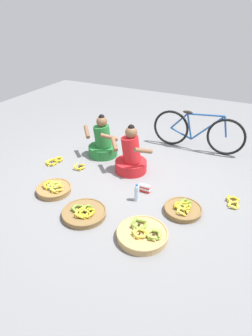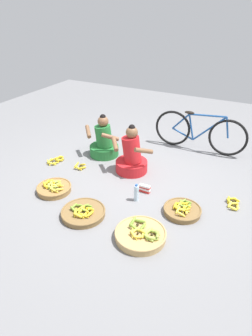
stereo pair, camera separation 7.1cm
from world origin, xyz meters
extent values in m
plane|color=slate|center=(0.00, 0.00, 0.00)|extent=(10.00, 10.00, 0.00)
cylinder|color=red|center=(-0.16, 0.30, 0.09)|extent=(0.52, 0.52, 0.18)
cylinder|color=red|center=(-0.16, 0.30, 0.39)|extent=(0.35, 0.30, 0.46)
sphere|color=brown|center=(-0.16, 0.30, 0.69)|extent=(0.19, 0.19, 0.19)
sphere|color=black|center=(-0.16, 0.30, 0.76)|extent=(0.10, 0.10, 0.10)
cylinder|color=brown|center=(-0.41, 0.21, 0.47)|extent=(0.25, 0.28, 0.16)
cylinder|color=brown|center=(0.10, 0.20, 0.47)|extent=(0.25, 0.28, 0.16)
cylinder|color=#237233|center=(-0.85, 0.59, 0.09)|extent=(0.52, 0.52, 0.18)
cylinder|color=#237233|center=(-0.85, 0.59, 0.37)|extent=(0.33, 0.29, 0.41)
sphere|color=brown|center=(-0.85, 0.59, 0.65)|extent=(0.19, 0.19, 0.19)
sphere|color=black|center=(-0.85, 0.59, 0.72)|extent=(0.10, 0.10, 0.10)
cylinder|color=brown|center=(-1.11, 0.49, 0.45)|extent=(0.25, 0.28, 0.16)
cylinder|color=brown|center=(-0.64, 0.46, 0.45)|extent=(0.30, 0.21, 0.16)
torus|color=black|center=(0.09, 1.56, 0.34)|extent=(0.68, 0.05, 0.68)
torus|color=black|center=(1.11, 1.58, 0.34)|extent=(0.68, 0.05, 0.68)
cylinder|color=#1E4C8C|center=(0.76, 1.57, 0.45)|extent=(0.55, 0.04, 0.55)
cylinder|color=#1E4C8C|center=(0.44, 1.57, 0.43)|extent=(0.15, 0.03, 0.49)
cylinder|color=#1E4C8C|center=(0.70, 1.57, 0.69)|extent=(0.65, 0.04, 0.08)
cylinder|color=#1E4C8C|center=(0.29, 1.57, 0.27)|extent=(0.42, 0.04, 0.18)
cylinder|color=#1E4C8C|center=(0.23, 1.57, 0.50)|extent=(0.31, 0.04, 0.35)
cylinder|color=#1E4C8C|center=(1.07, 1.58, 0.53)|extent=(0.11, 0.03, 0.38)
ellipsoid|color=black|center=(0.38, 1.57, 0.70)|extent=(0.18, 0.08, 0.05)
cylinder|color=tan|center=(0.64, -1.06, 0.04)|extent=(0.60, 0.60, 0.09)
torus|color=tan|center=(0.64, -1.06, 0.09)|extent=(0.61, 0.61, 0.02)
ellipsoid|color=#9EB747|center=(0.85, -1.05, 0.12)|extent=(0.07, 0.15, 0.09)
ellipsoid|color=#9EB747|center=(0.82, -1.01, 0.12)|extent=(0.14, 0.12, 0.08)
ellipsoid|color=#9EB747|center=(0.78, -1.00, 0.11)|extent=(0.15, 0.05, 0.07)
ellipsoid|color=#9EB747|center=(0.72, -1.04, 0.12)|extent=(0.09, 0.15, 0.08)
ellipsoid|color=#9EB747|center=(0.73, -1.10, 0.11)|extent=(0.12, 0.14, 0.06)
ellipsoid|color=#9EB747|center=(0.77, -1.13, 0.11)|extent=(0.15, 0.07, 0.06)
ellipsoid|color=#9EB747|center=(0.82, -1.12, 0.12)|extent=(0.15, 0.12, 0.09)
sphere|color=#382D19|center=(0.78, -1.06, 0.12)|extent=(0.04, 0.04, 0.04)
ellipsoid|color=olive|center=(0.63, -0.98, 0.11)|extent=(0.04, 0.16, 0.07)
ellipsoid|color=olive|center=(0.56, -0.91, 0.11)|extent=(0.16, 0.04, 0.07)
ellipsoid|color=olive|center=(0.49, -0.97, 0.13)|extent=(0.05, 0.16, 0.10)
ellipsoid|color=olive|center=(0.55, -1.05, 0.12)|extent=(0.17, 0.06, 0.08)
sphere|color=#382D19|center=(0.56, -0.98, 0.12)|extent=(0.03, 0.03, 0.03)
ellipsoid|color=yellow|center=(0.69, -1.10, 0.11)|extent=(0.06, 0.14, 0.05)
ellipsoid|color=yellow|center=(0.65, -1.06, 0.11)|extent=(0.14, 0.09, 0.07)
ellipsoid|color=yellow|center=(0.63, -1.05, 0.11)|extent=(0.14, 0.03, 0.06)
ellipsoid|color=yellow|center=(0.57, -1.09, 0.11)|extent=(0.08, 0.14, 0.06)
ellipsoid|color=yellow|center=(0.57, -1.14, 0.12)|extent=(0.09, 0.14, 0.08)
ellipsoid|color=yellow|center=(0.60, -1.17, 0.12)|extent=(0.14, 0.08, 0.08)
ellipsoid|color=yellow|center=(0.67, -1.16, 0.11)|extent=(0.12, 0.12, 0.07)
sphere|color=#382D19|center=(0.63, -1.11, 0.11)|extent=(0.03, 0.03, 0.03)
cylinder|color=olive|center=(-0.91, -0.76, 0.04)|extent=(0.49, 0.49, 0.08)
torus|color=olive|center=(-0.91, -0.76, 0.08)|extent=(0.51, 0.51, 0.02)
ellipsoid|color=yellow|center=(-0.75, -0.81, 0.11)|extent=(0.07, 0.15, 0.09)
ellipsoid|color=yellow|center=(-0.80, -0.73, 0.11)|extent=(0.16, 0.07, 0.09)
ellipsoid|color=yellow|center=(-0.88, -0.76, 0.10)|extent=(0.10, 0.15, 0.07)
ellipsoid|color=yellow|center=(-0.87, -0.84, 0.11)|extent=(0.13, 0.14, 0.09)
ellipsoid|color=yellow|center=(-0.81, -0.86, 0.11)|extent=(0.16, 0.05, 0.08)
sphere|color=#382D19|center=(-0.82, -0.79, 0.10)|extent=(0.03, 0.03, 0.03)
ellipsoid|color=yellow|center=(-0.85, -0.70, 0.11)|extent=(0.06, 0.13, 0.08)
ellipsoid|color=yellow|center=(-0.86, -0.68, 0.11)|extent=(0.11, 0.11, 0.08)
ellipsoid|color=yellow|center=(-0.90, -0.66, 0.11)|extent=(0.12, 0.04, 0.08)
ellipsoid|color=yellow|center=(-0.95, -0.69, 0.10)|extent=(0.09, 0.12, 0.06)
ellipsoid|color=yellow|center=(-0.95, -0.73, 0.11)|extent=(0.06, 0.13, 0.08)
ellipsoid|color=yellow|center=(-0.91, -0.77, 0.10)|extent=(0.12, 0.06, 0.06)
ellipsoid|color=yellow|center=(-0.87, -0.75, 0.11)|extent=(0.12, 0.11, 0.08)
sphere|color=#382D19|center=(-0.90, -0.71, 0.11)|extent=(0.04, 0.04, 0.04)
ellipsoid|color=gold|center=(-0.91, -0.76, 0.10)|extent=(0.06, 0.15, 0.06)
ellipsoid|color=gold|center=(-0.95, -0.71, 0.11)|extent=(0.14, 0.10, 0.09)
ellipsoid|color=gold|center=(-1.02, -0.72, 0.11)|extent=(0.13, 0.13, 0.09)
ellipsoid|color=gold|center=(-1.04, -0.76, 0.11)|extent=(0.05, 0.15, 0.08)
ellipsoid|color=gold|center=(-1.00, -0.83, 0.11)|extent=(0.15, 0.10, 0.09)
ellipsoid|color=gold|center=(-0.95, -0.83, 0.10)|extent=(0.15, 0.10, 0.06)
sphere|color=#382D19|center=(-0.98, -0.77, 0.10)|extent=(0.03, 0.03, 0.03)
ellipsoid|color=#9EB747|center=(-0.85, -0.77, 0.11)|extent=(0.04, 0.14, 0.08)
ellipsoid|color=#9EB747|center=(-0.88, -0.71, 0.11)|extent=(0.14, 0.08, 0.08)
ellipsoid|color=#9EB747|center=(-0.94, -0.71, 0.10)|extent=(0.14, 0.10, 0.07)
ellipsoid|color=#9EB747|center=(-0.97, -0.77, 0.11)|extent=(0.03, 0.14, 0.09)
ellipsoid|color=#9EB747|center=(-0.95, -0.81, 0.10)|extent=(0.13, 0.11, 0.07)
ellipsoid|color=#9EB747|center=(-0.87, -0.82, 0.11)|extent=(0.13, 0.10, 0.08)
sphere|color=#382D19|center=(-0.91, -0.77, 0.10)|extent=(0.03, 0.03, 0.03)
cylinder|color=brown|center=(0.93, -0.38, 0.03)|extent=(0.49, 0.49, 0.07)
torus|color=brown|center=(0.93, -0.38, 0.07)|extent=(0.50, 0.50, 0.02)
ellipsoid|color=yellow|center=(1.01, -0.39, 0.10)|extent=(0.05, 0.15, 0.09)
ellipsoid|color=yellow|center=(0.98, -0.32, 0.10)|extent=(0.14, 0.12, 0.08)
ellipsoid|color=yellow|center=(0.92, -0.31, 0.10)|extent=(0.15, 0.08, 0.09)
ellipsoid|color=yellow|center=(0.87, -0.37, 0.10)|extent=(0.05, 0.16, 0.08)
ellipsoid|color=yellow|center=(0.91, -0.44, 0.10)|extent=(0.15, 0.09, 0.08)
ellipsoid|color=yellow|center=(0.98, -0.44, 0.10)|extent=(0.15, 0.10, 0.08)
sphere|color=#382D19|center=(0.94, -0.38, 0.09)|extent=(0.03, 0.03, 0.03)
ellipsoid|color=olive|center=(1.00, -0.30, 0.10)|extent=(0.04, 0.13, 0.07)
ellipsoid|color=olive|center=(0.96, -0.24, 0.10)|extent=(0.14, 0.08, 0.07)
ellipsoid|color=olive|center=(0.89, -0.27, 0.10)|extent=(0.10, 0.13, 0.08)
ellipsoid|color=olive|center=(0.89, -0.32, 0.10)|extent=(0.08, 0.14, 0.08)
ellipsoid|color=olive|center=(0.96, -0.35, 0.09)|extent=(0.14, 0.09, 0.06)
sphere|color=#382D19|center=(0.94, -0.30, 0.10)|extent=(0.03, 0.03, 0.03)
ellipsoid|color=gold|center=(0.96, -0.38, 0.10)|extent=(0.05, 0.15, 0.07)
ellipsoid|color=gold|center=(0.88, -0.32, 0.10)|extent=(0.15, 0.06, 0.08)
ellipsoid|color=gold|center=(0.83, -0.39, 0.09)|extent=(0.05, 0.15, 0.06)
ellipsoid|color=gold|center=(0.89, -0.45, 0.10)|extent=(0.15, 0.04, 0.08)
sphere|color=#382D19|center=(0.89, -0.38, 0.10)|extent=(0.03, 0.03, 0.03)
ellipsoid|color=yellow|center=(1.01, -0.46, 0.10)|extent=(0.06, 0.14, 0.08)
ellipsoid|color=yellow|center=(0.95, -0.42, 0.09)|extent=(0.13, 0.04, 0.05)
ellipsoid|color=yellow|center=(0.90, -0.46, 0.10)|extent=(0.05, 0.14, 0.07)
ellipsoid|color=yellow|center=(0.96, -0.53, 0.10)|extent=(0.13, 0.05, 0.08)
sphere|color=#382D19|center=(0.95, -0.47, 0.09)|extent=(0.03, 0.03, 0.03)
cylinder|color=brown|center=(-0.21, -1.02, 0.03)|extent=(0.57, 0.57, 0.07)
torus|color=brown|center=(-0.21, -1.02, 0.07)|extent=(0.58, 0.58, 0.02)
ellipsoid|color=gold|center=(-0.07, -1.04, 0.09)|extent=(0.05, 0.16, 0.07)
ellipsoid|color=gold|center=(-0.14, -0.97, 0.10)|extent=(0.17, 0.05, 0.07)
ellipsoid|color=gold|center=(-0.22, -1.04, 0.10)|extent=(0.04, 0.16, 0.07)
ellipsoid|color=gold|center=(-0.14, -1.12, 0.09)|extent=(0.17, 0.06, 0.06)
sphere|color=#382D19|center=(-0.14, -1.05, 0.10)|extent=(0.04, 0.04, 0.04)
ellipsoid|color=olive|center=(-0.13, -0.97, 0.09)|extent=(0.05, 0.13, 0.07)
ellipsoid|color=olive|center=(-0.18, -0.92, 0.09)|extent=(0.13, 0.04, 0.06)
ellipsoid|color=olive|center=(-0.23, -0.94, 0.09)|extent=(0.10, 0.12, 0.05)
ellipsoid|color=olive|center=(-0.24, -1.00, 0.09)|extent=(0.09, 0.12, 0.05)
ellipsoid|color=olive|center=(-0.18, -1.03, 0.10)|extent=(0.13, 0.05, 0.08)
sphere|color=#382D19|center=(-0.19, -0.98, 0.09)|extent=(0.03, 0.03, 0.03)
ellipsoid|color=olive|center=(-0.25, -1.03, 0.09)|extent=(0.03, 0.12, 0.05)
ellipsoid|color=olive|center=(-0.31, -0.98, 0.09)|extent=(0.13, 0.05, 0.06)
ellipsoid|color=olive|center=(-0.36, -1.02, 0.09)|extent=(0.05, 0.13, 0.06)
ellipsoid|color=olive|center=(-0.32, -1.08, 0.10)|extent=(0.13, 0.06, 0.08)
sphere|color=#382D19|center=(-0.30, -1.03, 0.09)|extent=(0.03, 0.03, 0.03)
ellipsoid|color=yellow|center=(-0.12, -1.08, 0.10)|extent=(0.05, 0.16, 0.07)
ellipsoid|color=yellow|center=(-0.16, -1.03, 0.10)|extent=(0.16, 0.11, 0.08)
ellipsoid|color=yellow|center=(-0.25, -1.05, 0.10)|extent=(0.12, 0.15, 0.08)
ellipsoid|color=yellow|center=(-0.25, -1.12, 0.10)|extent=(0.10, 0.16, 0.07)
ellipsoid|color=yellow|center=(-0.17, -1.16, 0.10)|extent=(0.16, 0.07, 0.09)
sphere|color=#382D19|center=(-0.19, -1.09, 0.09)|extent=(0.03, 0.03, 0.03)
ellipsoid|color=gold|center=(-0.90, -0.03, 0.03)|extent=(0.07, 0.16, 0.08)
ellipsoid|color=gold|center=(-0.96, 0.05, 0.03)|extent=(0.16, 0.06, 0.08)
ellipsoid|color=gold|center=(-1.04, -0.02, 0.03)|extent=(0.04, 0.16, 0.09)
ellipsoid|color=gold|center=(-0.96, -0.09, 0.03)|extent=(0.16, 0.06, 0.09)
sphere|color=#382D19|center=(-0.97, -0.02, 0.03)|extent=(0.03, 0.03, 0.03)
ellipsoid|color=gold|center=(1.55, 0.16, 0.02)|extent=(0.04, 0.14, 0.06)
ellipsoid|color=gold|center=(1.53, 0.21, 0.03)|extent=(0.12, 0.12, 0.07)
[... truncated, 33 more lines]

